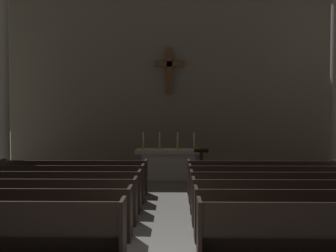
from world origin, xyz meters
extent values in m
cube|color=black|center=(-2.59, 0.18, 0.20)|extent=(3.95, 0.04, 0.40)
cube|color=black|center=(-0.59, -0.02, 0.47)|extent=(0.06, 0.50, 0.95)
cube|color=black|center=(-2.59, 1.02, 0.42)|extent=(3.95, 0.40, 0.05)
cube|color=black|center=(-2.59, 0.79, 0.70)|extent=(3.95, 0.05, 0.50)
cube|color=black|center=(-2.59, 1.20, 0.20)|extent=(3.95, 0.04, 0.40)
cube|color=black|center=(-0.59, 1.00, 0.47)|extent=(0.06, 0.50, 0.95)
cube|color=black|center=(-2.59, 2.03, 0.42)|extent=(3.95, 0.40, 0.05)
cube|color=black|center=(-2.59, 1.81, 0.70)|extent=(3.95, 0.05, 0.50)
cube|color=black|center=(-2.59, 2.21, 0.20)|extent=(3.95, 0.04, 0.40)
cube|color=black|center=(-0.59, 2.01, 0.47)|extent=(0.06, 0.50, 0.95)
cube|color=black|center=(-2.59, 3.05, 0.42)|extent=(3.95, 0.40, 0.05)
cube|color=black|center=(-2.59, 2.82, 0.70)|extent=(3.95, 0.05, 0.50)
cube|color=black|center=(-2.59, 3.23, 0.20)|extent=(3.95, 0.04, 0.40)
cube|color=black|center=(-0.59, 3.03, 0.47)|extent=(0.06, 0.50, 0.95)
cube|color=black|center=(-2.59, 4.06, 0.42)|extent=(3.95, 0.40, 0.05)
cube|color=black|center=(-2.59, 3.84, 0.70)|extent=(3.95, 0.05, 0.50)
cube|color=black|center=(-2.59, 4.24, 0.20)|extent=(3.95, 0.04, 0.40)
cube|color=black|center=(-0.59, 4.04, 0.47)|extent=(0.06, 0.50, 0.95)
cube|color=black|center=(-2.59, 5.08, 0.42)|extent=(3.95, 0.40, 0.05)
cube|color=black|center=(-2.59, 4.86, 0.70)|extent=(3.95, 0.05, 0.50)
cube|color=black|center=(-2.59, 5.26, 0.20)|extent=(3.95, 0.04, 0.40)
cube|color=black|center=(-0.59, 5.06, 0.47)|extent=(0.06, 0.50, 0.95)
cube|color=black|center=(-4.60, 5.06, 0.47)|extent=(0.06, 0.50, 0.95)
cube|color=black|center=(2.59, 0.00, 0.42)|extent=(3.95, 0.40, 0.05)
cube|color=black|center=(2.59, -0.23, 0.70)|extent=(3.95, 0.05, 0.50)
cube|color=black|center=(2.59, 0.18, 0.20)|extent=(3.95, 0.04, 0.40)
cube|color=black|center=(0.59, -0.02, 0.47)|extent=(0.06, 0.50, 0.95)
cube|color=black|center=(2.59, 1.02, 0.42)|extent=(3.95, 0.40, 0.05)
cube|color=black|center=(2.59, 0.79, 0.70)|extent=(3.95, 0.05, 0.50)
cube|color=black|center=(2.59, 1.20, 0.20)|extent=(3.95, 0.04, 0.40)
cube|color=black|center=(0.59, 1.00, 0.47)|extent=(0.06, 0.50, 0.95)
cube|color=black|center=(2.59, 2.03, 0.42)|extent=(3.95, 0.40, 0.05)
cube|color=black|center=(2.59, 1.81, 0.70)|extent=(3.95, 0.05, 0.50)
cube|color=black|center=(2.59, 2.21, 0.20)|extent=(3.95, 0.04, 0.40)
cube|color=black|center=(0.59, 2.01, 0.47)|extent=(0.06, 0.50, 0.95)
cube|color=black|center=(2.59, 3.05, 0.42)|extent=(3.95, 0.40, 0.05)
cube|color=black|center=(2.59, 2.82, 0.70)|extent=(3.95, 0.05, 0.50)
cube|color=black|center=(2.59, 3.23, 0.20)|extent=(3.95, 0.04, 0.40)
cube|color=black|center=(0.59, 3.03, 0.47)|extent=(0.06, 0.50, 0.95)
cube|color=black|center=(2.59, 4.06, 0.42)|extent=(3.95, 0.40, 0.05)
cube|color=black|center=(2.59, 3.84, 0.70)|extent=(3.95, 0.05, 0.50)
cube|color=black|center=(2.59, 4.24, 0.20)|extent=(3.95, 0.04, 0.40)
cube|color=black|center=(0.59, 4.04, 0.47)|extent=(0.06, 0.50, 0.95)
cube|color=black|center=(2.59, 5.08, 0.42)|extent=(3.95, 0.40, 0.05)
cube|color=black|center=(2.59, 4.86, 0.70)|extent=(3.95, 0.05, 0.50)
cube|color=black|center=(2.59, 5.26, 0.20)|extent=(3.95, 0.04, 0.40)
cube|color=black|center=(0.59, 5.06, 0.47)|extent=(0.06, 0.50, 0.95)
cube|color=black|center=(4.60, 5.06, 0.47)|extent=(0.06, 0.50, 0.95)
cube|color=#ADA89E|center=(-5.66, 7.45, 0.10)|extent=(0.96, 0.96, 0.20)
cube|color=#A8A399|center=(0.00, 7.58, 0.44)|extent=(1.76, 0.72, 0.88)
cube|color=#A8A399|center=(0.00, 7.58, 0.94)|extent=(2.20, 0.90, 0.12)
cube|color=silver|center=(0.00, 7.58, 1.00)|extent=(2.09, 0.86, 0.01)
cylinder|color=#B79338|center=(-0.85, 7.58, 1.02)|extent=(0.16, 0.16, 0.02)
cylinder|color=#B79338|center=(-0.85, 7.58, 1.16)|extent=(0.07, 0.07, 0.31)
cylinder|color=silver|center=(-0.85, 7.58, 1.45)|extent=(0.04, 0.04, 0.25)
cylinder|color=#B79338|center=(-0.30, 7.58, 1.02)|extent=(0.16, 0.16, 0.02)
cylinder|color=#B79338|center=(-0.30, 7.58, 1.16)|extent=(0.07, 0.07, 0.31)
cylinder|color=silver|center=(-0.30, 7.58, 1.45)|extent=(0.04, 0.04, 0.25)
cylinder|color=#B79338|center=(0.30, 7.58, 1.02)|extent=(0.16, 0.16, 0.02)
cylinder|color=#B79338|center=(0.30, 7.58, 1.16)|extent=(0.07, 0.07, 0.31)
cylinder|color=silver|center=(0.30, 7.58, 1.45)|extent=(0.04, 0.04, 0.25)
cylinder|color=#B79338|center=(0.85, 7.58, 1.02)|extent=(0.16, 0.16, 0.02)
cylinder|color=#B79338|center=(0.85, 7.58, 1.16)|extent=(0.07, 0.07, 0.31)
cylinder|color=silver|center=(0.85, 7.58, 1.45)|extent=(0.04, 0.04, 0.25)
cube|color=#706656|center=(0.00, 9.93, 3.47)|extent=(12.42, 0.25, 6.94)
cube|color=brown|center=(0.00, 9.70, 3.82)|extent=(0.21, 0.21, 1.75)
cube|color=brown|center=(0.00, 9.70, 4.08)|extent=(1.12, 0.21, 0.21)
cylinder|color=black|center=(1.02, 6.38, 0.02)|extent=(0.36, 0.36, 0.04)
cylinder|color=black|center=(1.02, 6.38, 0.53)|extent=(0.10, 0.10, 1.05)
cube|color=black|center=(1.02, 6.38, 1.08)|extent=(0.44, 0.31, 0.15)
camera|label=1|loc=(0.22, -6.41, 2.32)|focal=44.80mm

